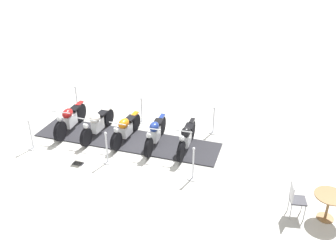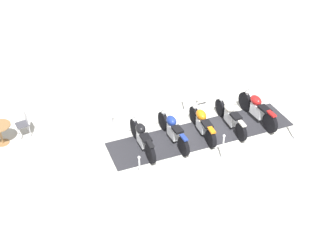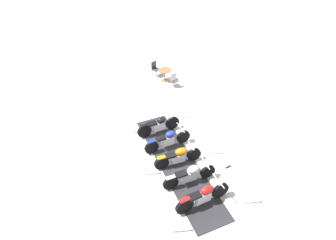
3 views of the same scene
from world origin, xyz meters
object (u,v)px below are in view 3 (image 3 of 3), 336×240
at_px(info_placard, 225,164).
at_px(cafe_table, 165,73).
at_px(motorcycle_maroon, 204,196).
at_px(stanchion_left_front, 173,227).
at_px(motorcycle_navy, 168,139).
at_px(stanchion_right_mid, 209,148).
at_px(stanchion_right_front, 246,198).
at_px(motorcycle_cream, 191,175).
at_px(stanchion_right_rear, 181,113).
at_px(stanchion_left_mid, 145,170).
at_px(motorcycle_black, 159,125).
at_px(cafe_chair_near_table, 155,68).
at_px(motorcycle_copper, 179,156).
at_px(stanchion_left_rear, 125,128).
at_px(cafe_chair_across_table, 173,79).

height_order(info_placard, cafe_table, cafe_table).
distance_m(motorcycle_maroon, stanchion_left_front, 1.64).
height_order(stanchion_left_front, cafe_table, stanchion_left_front).
distance_m(motorcycle_navy, stanchion_right_mid, 1.83).
xyz_separation_m(stanchion_right_front, cafe_table, (-2.33, 9.01, 0.21)).
relative_size(motorcycle_cream, cafe_table, 2.79).
distance_m(motorcycle_cream, stanchion_right_rear, 4.16).
xyz_separation_m(motorcycle_navy, stanchion_left_mid, (-1.10, -1.52, -0.18)).
bearing_deg(motorcycle_cream, motorcycle_navy, 92.11).
xyz_separation_m(motorcycle_black, stanchion_right_front, (2.96, -4.28, -0.15)).
relative_size(stanchion_right_rear, info_placard, 2.74).
height_order(stanchion_left_mid, stanchion_right_rear, stanchion_right_rear).
xyz_separation_m(stanchion_right_mid, cafe_chair_near_table, (-2.00, 6.97, 0.15)).
height_order(motorcycle_copper, stanchion_left_mid, stanchion_left_mid).
height_order(motorcycle_cream, motorcycle_navy, motorcycle_navy).
distance_m(stanchion_right_front, stanchion_right_rear, 5.60).
bearing_deg(stanchion_left_mid, motorcycle_cream, -17.38).
bearing_deg(motorcycle_navy, cafe_table, 65.96).
relative_size(motorcycle_maroon, stanchion_left_mid, 2.10).
relative_size(motorcycle_navy, stanchion_left_mid, 2.09).
height_order(stanchion_left_mid, stanchion_left_front, stanchion_left_front).
xyz_separation_m(motorcycle_maroon, motorcycle_cream, (-0.34, 1.04, -0.02)).
bearing_deg(stanchion_right_mid, stanchion_right_rear, 108.36).
bearing_deg(motorcycle_maroon, stanchion_right_rear, 70.44).
relative_size(stanchion_left_front, cafe_chair_near_table, 1.20).
relative_size(motorcycle_navy, stanchion_left_front, 1.87).
xyz_separation_m(motorcycle_navy, info_placard, (2.35, -1.29, -0.44)).
bearing_deg(motorcycle_cream, cafe_table, 76.65).
distance_m(stanchion_right_front, cafe_chair_near_table, 10.05).
relative_size(stanchion_left_rear, cafe_table, 1.32).
relative_size(motorcycle_maroon, stanchion_right_mid, 1.94).
bearing_deg(stanchion_left_rear, stanchion_left_front, -71.64).
bearing_deg(cafe_table, motorcycle_cream, -86.98).
xyz_separation_m(motorcycle_black, info_placard, (2.70, -2.33, -0.44)).
xyz_separation_m(stanchion_right_mid, stanchion_right_front, (0.88, -2.66, -0.04)).
xyz_separation_m(motorcycle_navy, cafe_chair_across_table, (0.67, 5.04, 0.06)).
bearing_deg(motorcycle_cream, motorcycle_maroon, -88.48).
height_order(motorcycle_maroon, stanchion_left_rear, motorcycle_maroon).
bearing_deg(stanchion_right_mid, motorcycle_maroon, -105.28).
relative_size(stanchion_left_mid, cafe_chair_near_table, 1.07).
distance_m(motorcycle_cream, stanchion_left_rear, 4.19).
bearing_deg(cafe_chair_near_table, stanchion_left_front, -41.76).
relative_size(motorcycle_maroon, cafe_chair_near_table, 2.25).
bearing_deg(stanchion_right_rear, stanchion_left_rear, -161.64).
xyz_separation_m(motorcycle_black, stanchion_left_rear, (-1.63, 0.10, -0.17)).
bearing_deg(motorcycle_copper, stanchion_left_mid, -177.13).
xyz_separation_m(motorcycle_black, cafe_chair_near_table, (0.08, 5.35, 0.04)).
bearing_deg(motorcycle_cream, cafe_chair_near_table, 80.15).
distance_m(motorcycle_maroon, cafe_chair_across_table, 8.18).
relative_size(motorcycle_copper, cafe_table, 2.63).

